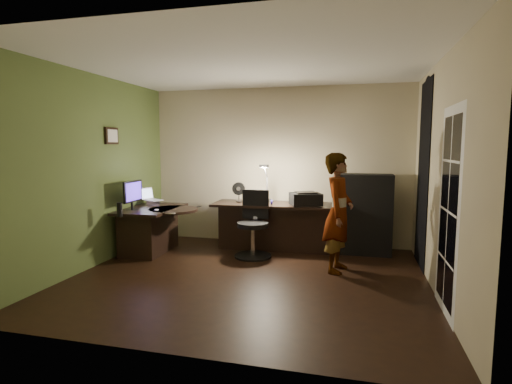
% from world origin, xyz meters
% --- Properties ---
extents(floor, '(4.50, 4.00, 0.01)m').
position_xyz_m(floor, '(0.00, 0.00, -0.01)').
color(floor, black).
rests_on(floor, ground).
extents(ceiling, '(4.50, 4.00, 0.01)m').
position_xyz_m(ceiling, '(0.00, 0.00, 2.71)').
color(ceiling, silver).
rests_on(ceiling, floor).
extents(wall_back, '(4.50, 0.01, 2.70)m').
position_xyz_m(wall_back, '(0.00, 2.00, 1.35)').
color(wall_back, tan).
rests_on(wall_back, floor).
extents(wall_front, '(4.50, 0.01, 2.70)m').
position_xyz_m(wall_front, '(0.00, -2.00, 1.35)').
color(wall_front, tan).
rests_on(wall_front, floor).
extents(wall_left, '(0.01, 4.00, 2.70)m').
position_xyz_m(wall_left, '(-2.25, 0.00, 1.35)').
color(wall_left, tan).
rests_on(wall_left, floor).
extents(wall_right, '(0.01, 4.00, 2.70)m').
position_xyz_m(wall_right, '(2.25, 0.00, 1.35)').
color(wall_right, tan).
rests_on(wall_right, floor).
extents(green_wall_overlay, '(0.00, 4.00, 2.70)m').
position_xyz_m(green_wall_overlay, '(-2.24, 0.00, 1.35)').
color(green_wall_overlay, '#506531').
rests_on(green_wall_overlay, floor).
extents(arched_doorway, '(0.01, 0.90, 2.60)m').
position_xyz_m(arched_doorway, '(2.24, 1.15, 1.30)').
color(arched_doorway, black).
rests_on(arched_doorway, floor).
extents(french_door, '(0.02, 0.92, 2.10)m').
position_xyz_m(french_door, '(2.24, -0.55, 1.05)').
color(french_door, white).
rests_on(french_door, floor).
extents(framed_picture, '(0.04, 0.30, 0.25)m').
position_xyz_m(framed_picture, '(-2.22, 0.45, 1.85)').
color(framed_picture, black).
rests_on(framed_picture, wall_left).
extents(desk_left, '(0.82, 1.28, 0.72)m').
position_xyz_m(desk_left, '(-1.83, 0.86, 0.36)').
color(desk_left, black).
rests_on(desk_left, floor).
extents(desk_right, '(2.07, 0.79, 0.77)m').
position_xyz_m(desk_right, '(0.06, 1.51, 0.38)').
color(desk_right, black).
rests_on(desk_right, floor).
extents(cabinet, '(0.84, 0.43, 1.26)m').
position_xyz_m(cabinet, '(1.47, 1.62, 0.63)').
color(cabinet, black).
rests_on(cabinet, floor).
extents(laptop_stand, '(0.27, 0.25, 0.09)m').
position_xyz_m(laptop_stand, '(-1.97, 1.20, 0.75)').
color(laptop_stand, silver).
rests_on(laptop_stand, desk_left).
extents(laptop, '(0.39, 0.38, 0.21)m').
position_xyz_m(laptop, '(-1.97, 1.20, 0.89)').
color(laptop, silver).
rests_on(laptop, laptop_stand).
extents(monitor, '(0.12, 0.51, 0.34)m').
position_xyz_m(monitor, '(-2.02, 0.62, 0.87)').
color(monitor, black).
rests_on(monitor, desk_left).
extents(mouse, '(0.07, 0.10, 0.04)m').
position_xyz_m(mouse, '(-1.62, 0.65, 0.72)').
color(mouse, silver).
rests_on(mouse, desk_left).
extents(phone, '(0.09, 0.13, 0.01)m').
position_xyz_m(phone, '(-1.18, 1.22, 0.71)').
color(phone, black).
rests_on(phone, desk_left).
extents(pen, '(0.04, 0.13, 0.01)m').
position_xyz_m(pen, '(-1.27, 0.74, 0.71)').
color(pen, black).
rests_on(pen, desk_left).
extents(speaker, '(0.08, 0.08, 0.20)m').
position_xyz_m(speaker, '(-1.91, 0.11, 0.80)').
color(speaker, black).
rests_on(speaker, desk_left).
extents(notepad, '(0.17, 0.23, 0.01)m').
position_xyz_m(notepad, '(-1.33, 0.59, 0.71)').
color(notepad, silver).
rests_on(notepad, desk_left).
extents(desk_fan, '(0.22, 0.14, 0.33)m').
position_xyz_m(desk_fan, '(-0.55, 1.48, 0.94)').
color(desk_fan, black).
rests_on(desk_fan, desk_right).
extents(headphones, '(0.19, 0.11, 0.08)m').
position_xyz_m(headphones, '(-0.04, 1.35, 0.82)').
color(headphones, navy).
rests_on(headphones, desk_right).
extents(printer, '(0.57, 0.51, 0.21)m').
position_xyz_m(printer, '(0.57, 1.41, 0.88)').
color(printer, black).
rests_on(printer, desk_right).
extents(desk_lamp, '(0.23, 0.34, 0.67)m').
position_xyz_m(desk_lamp, '(-0.08, 1.52, 1.11)').
color(desk_lamp, black).
rests_on(desk_lamp, desk_right).
extents(office_chair, '(0.61, 0.61, 1.02)m').
position_xyz_m(office_chair, '(-0.18, 0.97, 0.51)').
color(office_chair, black).
rests_on(office_chair, floor).
extents(person, '(0.47, 0.63, 1.61)m').
position_xyz_m(person, '(1.11, 0.59, 0.81)').
color(person, '#D8A88C').
rests_on(person, floor).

